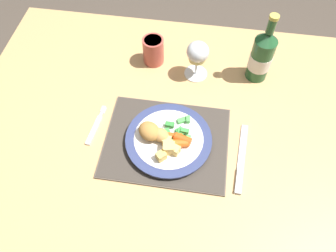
# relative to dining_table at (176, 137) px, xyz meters

# --- Properties ---
(ground_plane) EXTENTS (6.00, 6.00, 0.00)m
(ground_plane) POSITION_rel_dining_table_xyz_m (0.00, 0.00, -0.65)
(ground_plane) COLOR #4C4238
(dining_table) EXTENTS (1.26, 0.87, 0.74)m
(dining_table) POSITION_rel_dining_table_xyz_m (0.00, 0.00, 0.00)
(dining_table) COLOR tan
(dining_table) RESTS_ON ground
(placemat) EXTENTS (0.35, 0.27, 0.01)m
(placemat) POSITION_rel_dining_table_xyz_m (-0.02, -0.08, 0.10)
(placemat) COLOR brown
(placemat) RESTS_ON dining_table
(dinner_plate) EXTENTS (0.24, 0.24, 0.02)m
(dinner_plate) POSITION_rel_dining_table_xyz_m (-0.01, -0.08, 0.11)
(dinner_plate) COLOR white
(dinner_plate) RESTS_ON placemat
(breaded_croquettes) EXTENTS (0.10, 0.08, 0.04)m
(breaded_croquettes) POSITION_rel_dining_table_xyz_m (-0.06, -0.08, 0.14)
(breaded_croquettes) COLOR tan
(breaded_croquettes) RESTS_ON dinner_plate
(green_beans_pile) EXTENTS (0.08, 0.10, 0.02)m
(green_beans_pile) POSITION_rel_dining_table_xyz_m (0.01, -0.06, 0.13)
(green_beans_pile) COLOR green
(green_beans_pile) RESTS_ON dinner_plate
(glazed_carrots) EXTENTS (0.07, 0.06, 0.02)m
(glazed_carrots) POSITION_rel_dining_table_xyz_m (0.02, -0.10, 0.13)
(glazed_carrots) COLOR #CC5119
(glazed_carrots) RESTS_ON dinner_plate
(fork) EXTENTS (0.03, 0.14, 0.01)m
(fork) POSITION_rel_dining_table_xyz_m (-0.23, -0.06, 0.10)
(fork) COLOR silver
(fork) RESTS_ON dining_table
(table_knife) EXTENTS (0.03, 0.22, 0.01)m
(table_knife) POSITION_rel_dining_table_xyz_m (0.19, -0.12, 0.10)
(table_knife) COLOR silver
(table_knife) RESTS_ON dining_table
(wine_glass) EXTENTS (0.07, 0.07, 0.13)m
(wine_glass) POSITION_rel_dining_table_xyz_m (0.04, 0.19, 0.18)
(wine_glass) COLOR silver
(wine_glass) RESTS_ON dining_table
(bottle) EXTENTS (0.07, 0.07, 0.23)m
(bottle) POSITION_rel_dining_table_xyz_m (0.23, 0.21, 0.18)
(bottle) COLOR #23562D
(bottle) RESTS_ON dining_table
(roast_potatoes) EXTENTS (0.06, 0.07, 0.03)m
(roast_potatoes) POSITION_rel_dining_table_xyz_m (-0.01, -0.12, 0.13)
(roast_potatoes) COLOR #E5BC66
(roast_potatoes) RESTS_ON dinner_plate
(drinking_cup) EXTENTS (0.07, 0.07, 0.09)m
(drinking_cup) POSITION_rel_dining_table_xyz_m (-0.11, 0.23, 0.14)
(drinking_cup) COLOR #B24C42
(drinking_cup) RESTS_ON dining_table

